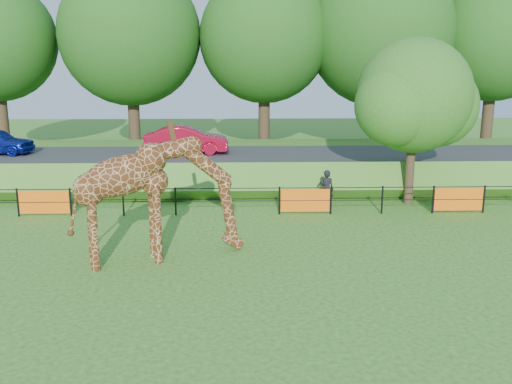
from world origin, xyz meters
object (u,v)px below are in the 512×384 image
(giraffe, at_px, (160,200))
(car_red, at_px, (186,140))
(tree_east, at_px, (416,100))
(visitor, at_px, (326,189))

(giraffe, height_order, car_red, giraffe)
(tree_east, bearing_deg, visitor, -168.41)
(giraffe, bearing_deg, car_red, 71.55)
(giraffe, height_order, visitor, giraffe)
(car_red, bearing_deg, giraffe, -179.78)
(giraffe, relative_size, visitor, 3.27)
(giraffe, distance_m, car_red, 11.08)
(car_red, height_order, visitor, car_red)
(car_red, relative_size, visitor, 2.55)
(visitor, relative_size, tree_east, 0.23)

